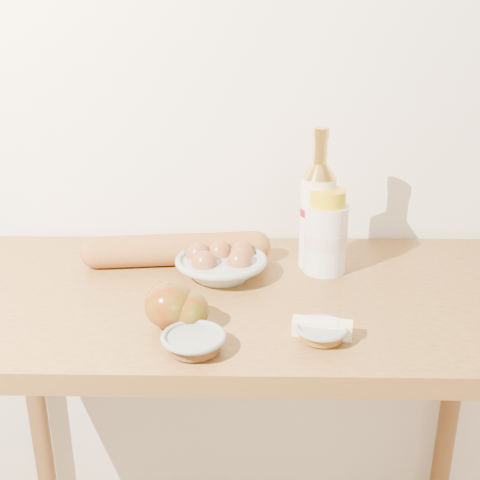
# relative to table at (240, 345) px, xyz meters

# --- Properties ---
(back_wall) EXTENTS (3.50, 0.02, 2.60)m
(back_wall) POSITION_rel_table_xyz_m (0.00, 0.33, 0.52)
(back_wall) COLOR white
(back_wall) RESTS_ON ground
(table) EXTENTS (1.20, 0.60, 0.90)m
(table) POSITION_rel_table_xyz_m (0.00, 0.00, 0.00)
(table) COLOR #A06E33
(table) RESTS_ON ground
(bourbon_bottle) EXTENTS (0.09, 0.09, 0.30)m
(bourbon_bottle) POSITION_rel_table_xyz_m (0.16, 0.13, 0.25)
(bourbon_bottle) COLOR #F2E7CD
(bourbon_bottle) RESTS_ON table
(cream_bottle) EXTENTS (0.09, 0.09, 0.18)m
(cream_bottle) POSITION_rel_table_xyz_m (0.18, 0.10, 0.21)
(cream_bottle) COLOR silver
(cream_bottle) RESTS_ON table
(egg_bowl) EXTENTS (0.22, 0.22, 0.07)m
(egg_bowl) POSITION_rel_table_xyz_m (-0.04, 0.07, 0.15)
(egg_bowl) COLOR #98A6A0
(egg_bowl) RESTS_ON table
(baguette) EXTENTS (0.42, 0.12, 0.07)m
(baguette) POSITION_rel_table_xyz_m (-0.14, 0.13, 0.16)
(baguette) COLOR #B07135
(baguette) RESTS_ON table
(apple_redgreen_front) EXTENTS (0.11, 0.11, 0.08)m
(apple_redgreen_front) POSITION_rel_table_xyz_m (-0.12, -0.15, 0.17)
(apple_redgreen_front) COLOR #91070A
(apple_redgreen_front) RESTS_ON table
(apple_redgreen_right) EXTENTS (0.10, 0.10, 0.07)m
(apple_redgreen_right) POSITION_rel_table_xyz_m (-0.09, -0.15, 0.16)
(apple_redgreen_right) COLOR #930A08
(apple_redgreen_right) RESTS_ON table
(sugar_bowl) EXTENTS (0.11, 0.11, 0.03)m
(sugar_bowl) POSITION_rel_table_xyz_m (-0.07, -0.23, 0.14)
(sugar_bowl) COLOR gray
(sugar_bowl) RESTS_ON table
(syrup_bowl) EXTENTS (0.09, 0.09, 0.03)m
(syrup_bowl) POSITION_rel_table_xyz_m (0.14, -0.19, 0.14)
(syrup_bowl) COLOR gray
(syrup_bowl) RESTS_ON table
(butter_stick) EXTENTS (0.11, 0.05, 0.03)m
(butter_stick) POSITION_rel_table_xyz_m (0.14, -0.17, 0.14)
(butter_stick) COLOR #FBF6C2
(butter_stick) RESTS_ON table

